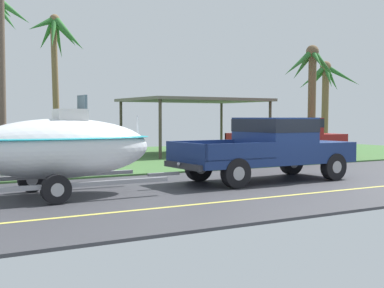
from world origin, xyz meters
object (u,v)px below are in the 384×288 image
Objects in this scene: palm_tree_mid at (312,76)px; utility_pole at (0,26)px; carport_awning at (195,101)px; palm_tree_far_left at (325,85)px; pickup_truck_towing at (273,145)px; parked_sedan_near at (24,156)px; boat_on_trailer at (61,148)px; palm_tree_near_right at (57,47)px; parked_pickup_background at (294,136)px.

palm_tree_mid is 0.62× the size of utility_pole.
palm_tree_mid reaches higher than carport_awning.
palm_tree_far_left is 19.53m from utility_pole.
palm_tree_far_left is at bearing 37.14° from palm_tree_mid.
utility_pole reaches higher than pickup_truck_towing.
parked_sedan_near is 0.56× the size of utility_pole.
pickup_truck_towing is 15.27m from palm_tree_far_left.
boat_on_trailer is 13.85m from palm_tree_near_right.
parked_sedan_near is 0.96× the size of palm_tree_far_left.
palm_tree_far_left is at bearing -6.49° from carport_awning.
palm_tree_far_left is (14.21, -3.07, -1.52)m from palm_tree_near_right.
carport_awning is at bearing 144.29° from palm_tree_mid.
parked_sedan_near is 0.71× the size of palm_tree_near_right.
palm_tree_near_right is 14.62m from palm_tree_far_left.
carport_awning is (10.02, 10.54, 1.51)m from boat_on_trailer.
pickup_truck_towing is at bearing -108.93° from carport_awning.
pickup_truck_towing is at bearing -135.72° from parked_pickup_background.
boat_on_trailer reaches higher than parked_sedan_near.
pickup_truck_towing is 0.85× the size of carport_awning.
parked_sedan_near is at bearing 87.68° from boat_on_trailer.
boat_on_trailer is at bearing -92.32° from parked_sedan_near.
carport_awning is at bearing 33.10° from utility_pole.
palm_tree_near_right is 1.34× the size of palm_tree_far_left.
palm_tree_near_right is at bearing 101.81° from pickup_truck_towing.
palm_tree_mid is 1.08× the size of palm_tree_far_left.
utility_pole is at bearing -162.03° from palm_tree_far_left.
palm_tree_near_right is at bearing 153.18° from palm_tree_mid.
palm_tree_near_right is (-2.66, 12.71, 4.13)m from pickup_truck_towing.
carport_awning reaches higher than parked_pickup_background.
parked_sedan_near is 0.73× the size of carport_awning.
pickup_truck_towing is 7.59m from parked_sedan_near.
palm_tree_near_right is at bearing 66.94° from parked_sedan_near.
palm_tree_far_left is at bearing 17.97° from utility_pole.
parked_pickup_background is 1.10× the size of palm_tree_far_left.
carport_awning is (9.84, 6.22, 1.99)m from parked_sedan_near.
utility_pole is at bearing 99.44° from boat_on_trailer.
palm_tree_near_right is (3.57, 8.39, 4.50)m from parked_sedan_near.
parked_pickup_background is 0.82× the size of palm_tree_near_right.
boat_on_trailer is 1.03× the size of parked_pickup_background.
pickup_truck_towing reaches higher than parked_sedan_near.
parked_sedan_near is at bearing 42.24° from utility_pole.
boat_on_trailer is 1.18× the size of parked_sedan_near.
pickup_truck_towing is at bearing 0.00° from boat_on_trailer.
carport_awning is (-2.10, 4.97, 1.63)m from parked_pickup_background.
parked_sedan_near is at bearing -163.36° from palm_tree_far_left.
boat_on_trailer is 16.59m from palm_tree_mid.
palm_tree_near_right is (3.75, 12.71, 4.02)m from boat_on_trailer.
palm_tree_mid is at bearing 31.73° from parked_pickup_background.
boat_on_trailer is 1.13× the size of palm_tree_far_left.
parked_pickup_background is at bearing -67.09° from carport_awning.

